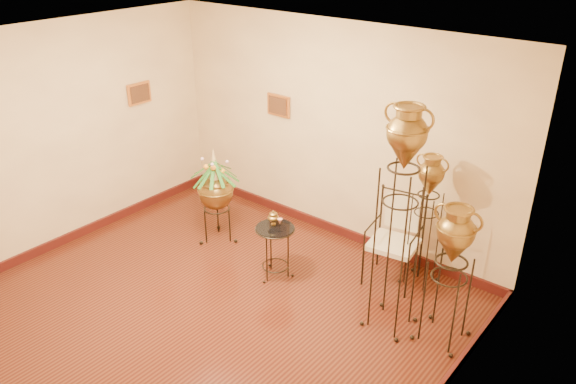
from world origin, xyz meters
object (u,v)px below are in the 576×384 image
Objects in this scene: planter_urn at (216,189)px; side_table at (275,251)px; amphora_mid at (425,221)px; armchair at (394,241)px; amphora_tall at (398,221)px.

side_table is at bearing -9.07° from planter_urn.
planter_urn is at bearing -163.13° from amphora_mid.
planter_urn is (-2.53, -0.77, -0.09)m from amphora_mid.
amphora_mid is 1.50× the size of armchair.
armchair is (-0.38, 0.70, -0.69)m from amphora_tall.
amphora_mid is at bearing 34.41° from side_table.
side_table is (-1.39, -0.95, -0.47)m from amphora_mid.
planter_urn is (-2.64, 0.11, -0.50)m from amphora_tall.
amphora_tall is 2.69m from planter_urn.
amphora_tall is at bearing -82.97° from amphora_mid.
side_table is at bearing -145.59° from amphora_mid.
amphora_mid is at bearing 25.01° from armchair.
amphora_mid reaches higher than planter_urn.
amphora_mid is 1.75m from side_table.
planter_urn is at bearing 170.93° from side_table.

